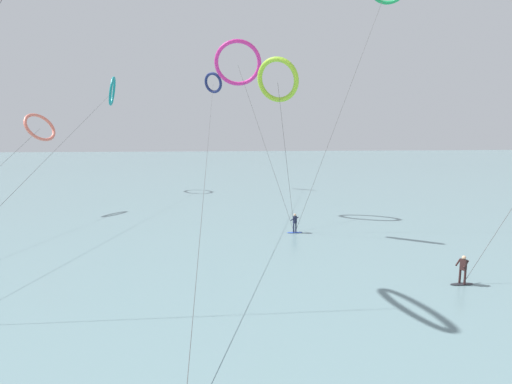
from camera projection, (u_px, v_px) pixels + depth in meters
sea_water at (221, 166)px, 106.91m from camera, size 400.00×200.00×0.08m
surfer_charcoal at (463, 272)px, 21.62m from camera, size 1.40×0.70×1.70m
surfer_cobalt at (295, 224)px, 33.18m from camera, size 1.40×0.71×1.70m
kite_navy at (213, 83)px, 59.47m from camera, size 3.36×54.19×18.24m
kite_coral at (40, 127)px, 40.94m from camera, size 3.45×28.53×10.89m
kite_magenta at (238, 63)px, 39.10m from camera, size 6.78×10.39×17.98m
kite_lime at (278, 80)px, 30.62m from camera, size 3.84×3.31×14.63m
kite_teal at (112, 91)px, 57.23m from camera, size 2.69×51.33×17.22m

